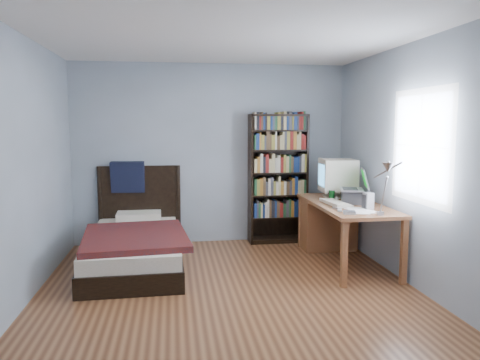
{
  "coord_description": "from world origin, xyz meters",
  "views": [
    {
      "loc": [
        -0.54,
        -4.45,
        1.67
      ],
      "look_at": [
        0.23,
        0.81,
        1.03
      ],
      "focal_mm": 35.0,
      "sensor_mm": 36.0,
      "label": 1
    }
  ],
  "objects_px": {
    "desk": "(332,221)",
    "crt_monitor": "(337,176)",
    "laptop": "(353,194)",
    "speaker": "(368,201)",
    "bed": "(135,243)",
    "soda_can": "(332,195)",
    "bookshelf": "(278,178)",
    "keyboard": "(336,203)",
    "desk_lamp": "(387,173)"
  },
  "relations": [
    {
      "from": "desk",
      "to": "crt_monitor",
      "type": "relative_size",
      "value": 3.44
    },
    {
      "from": "laptop",
      "to": "speaker",
      "type": "bearing_deg",
      "value": -86.92
    },
    {
      "from": "desk",
      "to": "bed",
      "type": "bearing_deg",
      "value": -176.47
    },
    {
      "from": "soda_can",
      "to": "bookshelf",
      "type": "relative_size",
      "value": 0.07
    },
    {
      "from": "bookshelf",
      "to": "desk",
      "type": "bearing_deg",
      "value": -48.61
    },
    {
      "from": "desk",
      "to": "laptop",
      "type": "xyz_separation_m",
      "value": [
        0.07,
        -0.5,
        0.43
      ]
    },
    {
      "from": "crt_monitor",
      "to": "speaker",
      "type": "relative_size",
      "value": 2.72
    },
    {
      "from": "speaker",
      "to": "crt_monitor",
      "type": "bearing_deg",
      "value": 81.74
    },
    {
      "from": "desk",
      "to": "soda_can",
      "type": "height_order",
      "value": "soda_can"
    },
    {
      "from": "desk",
      "to": "keyboard",
      "type": "height_order",
      "value": "keyboard"
    },
    {
      "from": "desk",
      "to": "bookshelf",
      "type": "xyz_separation_m",
      "value": [
        -0.58,
        0.66,
        0.49
      ]
    },
    {
      "from": "keyboard",
      "to": "bookshelf",
      "type": "bearing_deg",
      "value": 104.65
    },
    {
      "from": "laptop",
      "to": "bed",
      "type": "xyz_separation_m",
      "value": [
        -2.57,
        0.34,
        -0.59
      ]
    },
    {
      "from": "keyboard",
      "to": "soda_can",
      "type": "bearing_deg",
      "value": 75.29
    },
    {
      "from": "laptop",
      "to": "speaker",
      "type": "relative_size",
      "value": 2.33
    },
    {
      "from": "crt_monitor",
      "to": "keyboard",
      "type": "xyz_separation_m",
      "value": [
        -0.19,
        -0.51,
        -0.26
      ]
    },
    {
      "from": "soda_can",
      "to": "bookshelf",
      "type": "distance_m",
      "value": 1.04
    },
    {
      "from": "desk",
      "to": "bookshelf",
      "type": "relative_size",
      "value": 0.95
    },
    {
      "from": "desk_lamp",
      "to": "bookshelf",
      "type": "height_order",
      "value": "bookshelf"
    },
    {
      "from": "laptop",
      "to": "desk",
      "type": "bearing_deg",
      "value": 98.26
    },
    {
      "from": "soda_can",
      "to": "crt_monitor",
      "type": "bearing_deg",
      "value": 57.01
    },
    {
      "from": "laptop",
      "to": "soda_can",
      "type": "relative_size",
      "value": 3.35
    },
    {
      "from": "laptop",
      "to": "soda_can",
      "type": "distance_m",
      "value": 0.3
    },
    {
      "from": "soda_can",
      "to": "bed",
      "type": "height_order",
      "value": "bed"
    },
    {
      "from": "speaker",
      "to": "desk_lamp",
      "type": "bearing_deg",
      "value": -112.65
    },
    {
      "from": "desk",
      "to": "bed",
      "type": "xyz_separation_m",
      "value": [
        -2.5,
        -0.15,
        -0.17
      ]
    },
    {
      "from": "desk",
      "to": "crt_monitor",
      "type": "bearing_deg",
      "value": -48.54
    },
    {
      "from": "keyboard",
      "to": "bookshelf",
      "type": "distance_m",
      "value": 1.29
    },
    {
      "from": "laptop",
      "to": "desk_lamp",
      "type": "height_order",
      "value": "desk_lamp"
    },
    {
      "from": "laptop",
      "to": "bed",
      "type": "height_order",
      "value": "bed"
    },
    {
      "from": "crt_monitor",
      "to": "bed",
      "type": "bearing_deg",
      "value": -177.47
    },
    {
      "from": "crt_monitor",
      "to": "bookshelf",
      "type": "relative_size",
      "value": 0.28
    },
    {
      "from": "desk",
      "to": "soda_can",
      "type": "distance_m",
      "value": 0.47
    },
    {
      "from": "desk",
      "to": "speaker",
      "type": "relative_size",
      "value": 9.36
    },
    {
      "from": "desk",
      "to": "soda_can",
      "type": "xyz_separation_m",
      "value": [
        -0.11,
        -0.26,
        0.37
      ]
    },
    {
      "from": "keyboard",
      "to": "bed",
      "type": "height_order",
      "value": "bed"
    },
    {
      "from": "keyboard",
      "to": "speaker",
      "type": "bearing_deg",
      "value": -58.41
    },
    {
      "from": "desk_lamp",
      "to": "keyboard",
      "type": "height_order",
      "value": "desk_lamp"
    },
    {
      "from": "desk_lamp",
      "to": "bed",
      "type": "height_order",
      "value": "desk_lamp"
    },
    {
      "from": "desk_lamp",
      "to": "bookshelf",
      "type": "bearing_deg",
      "value": 103.52
    },
    {
      "from": "desk",
      "to": "laptop",
      "type": "relative_size",
      "value": 4.02
    },
    {
      "from": "desk_lamp",
      "to": "keyboard",
      "type": "bearing_deg",
      "value": 96.52
    },
    {
      "from": "crt_monitor",
      "to": "soda_can",
      "type": "bearing_deg",
      "value": -122.99
    },
    {
      "from": "laptop",
      "to": "keyboard",
      "type": "bearing_deg",
      "value": -167.36
    },
    {
      "from": "desk",
      "to": "desk_lamp",
      "type": "bearing_deg",
      "value": -91.35
    },
    {
      "from": "crt_monitor",
      "to": "laptop",
      "type": "bearing_deg",
      "value": -85.58
    },
    {
      "from": "desk_lamp",
      "to": "keyboard",
      "type": "xyz_separation_m",
      "value": [
        -0.12,
        1.04,
        -0.46
      ]
    },
    {
      "from": "crt_monitor",
      "to": "bed",
      "type": "height_order",
      "value": "crt_monitor"
    },
    {
      "from": "desk_lamp",
      "to": "soda_can",
      "type": "relative_size",
      "value": 4.63
    },
    {
      "from": "crt_monitor",
      "to": "speaker",
      "type": "distance_m",
      "value": 0.87
    }
  ]
}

